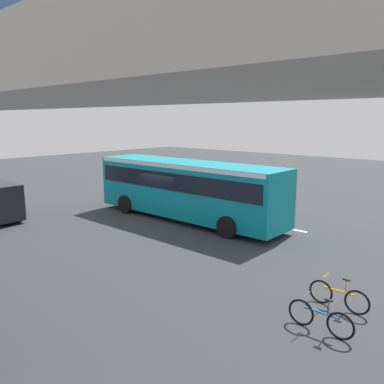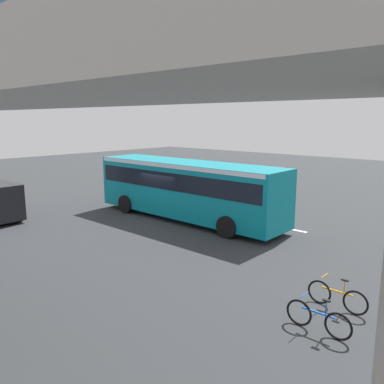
# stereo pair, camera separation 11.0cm
# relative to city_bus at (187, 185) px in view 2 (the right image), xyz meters

# --- Properties ---
(ground) EXTENTS (80.00, 80.00, 0.00)m
(ground) POSITION_rel_city_bus_xyz_m (0.96, 0.41, -1.88)
(ground) COLOR #2D3033
(city_bus) EXTENTS (11.54, 2.85, 3.15)m
(city_bus) POSITION_rel_city_bus_xyz_m (0.00, 0.00, 0.00)
(city_bus) COLOR #0C8493
(city_bus) RESTS_ON ground
(bicycle_orange) EXTENTS (1.77, 0.44, 0.96)m
(bicycle_orange) POSITION_rel_city_bus_xyz_m (-10.15, 4.62, -1.51)
(bicycle_orange) COLOR black
(bicycle_orange) RESTS_ON ground
(bicycle_blue) EXTENTS (1.77, 0.44, 0.96)m
(bicycle_blue) POSITION_rel_city_bus_xyz_m (-10.28, 6.18, -1.51)
(bicycle_blue) COLOR black
(bicycle_blue) RESTS_ON ground
(pedestrian) EXTENTS (0.38, 0.38, 1.79)m
(pedestrian) POSITION_rel_city_bus_xyz_m (8.44, -3.46, -1.00)
(pedestrian) COLOR #2D2D38
(pedestrian) RESTS_ON ground
(traffic_sign) EXTENTS (0.08, 0.60, 2.80)m
(traffic_sign) POSITION_rel_city_bus_xyz_m (-3.70, -3.88, 0.01)
(traffic_sign) COLOR slate
(traffic_sign) RESTS_ON ground
(lane_dash_leftmost) EXTENTS (2.00, 0.20, 0.01)m
(lane_dash_leftmost) POSITION_rel_city_bus_xyz_m (-5.04, -2.03, -1.88)
(lane_dash_leftmost) COLOR silver
(lane_dash_leftmost) RESTS_ON ground
(lane_dash_left) EXTENTS (2.00, 0.20, 0.01)m
(lane_dash_left) POSITION_rel_city_bus_xyz_m (-1.04, -2.03, -1.88)
(lane_dash_left) COLOR silver
(lane_dash_left) RESTS_ON ground
(lane_dash_centre) EXTENTS (2.00, 0.20, 0.01)m
(lane_dash_centre) POSITION_rel_city_bus_xyz_m (2.96, -2.03, -1.88)
(lane_dash_centre) COLOR silver
(lane_dash_centre) RESTS_ON ground
(lane_dash_right) EXTENTS (2.00, 0.20, 0.01)m
(lane_dash_right) POSITION_rel_city_bus_xyz_m (6.96, -2.03, -1.88)
(lane_dash_right) COLOR silver
(lane_dash_right) RESTS_ON ground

